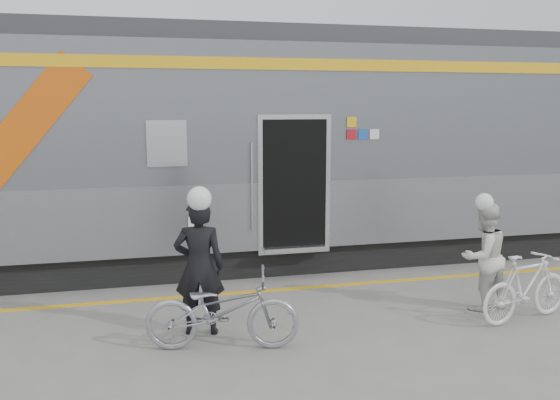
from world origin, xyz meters
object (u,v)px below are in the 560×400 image
object	(u,v)px
bicycle_right	(526,287)
bicycle_left	(222,310)
man	(199,267)
woman	(483,256)

from	to	relation	value
bicycle_right	bicycle_left	bearing A→B (deg)	76.51
man	bicycle_left	size ratio (longest dim) A/B	0.95
man	woman	world-z (taller)	man
man	bicycle_right	world-z (taller)	man
bicycle_left	woman	size ratio (longest dim) A/B	1.19
bicycle_right	woman	bearing A→B (deg)	15.65
man	bicycle_right	bearing A→B (deg)	-176.46
man	bicycle_right	distance (m)	4.28
bicycle_left	woman	world-z (taller)	woman
man	bicycle_right	size ratio (longest dim) A/B	1.13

